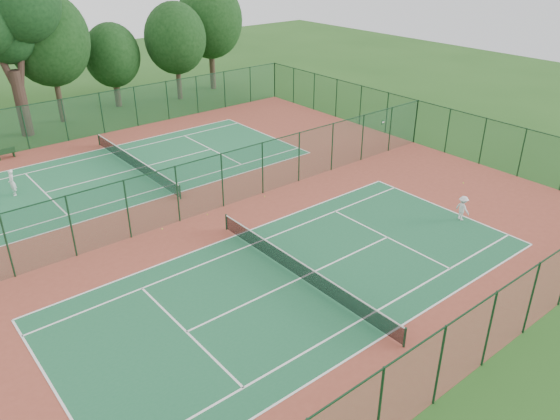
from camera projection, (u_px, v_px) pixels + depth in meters
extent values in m
plane|color=#234E18|center=(202.00, 213.00, 32.89)|extent=(120.00, 120.00, 0.00)
cube|color=brown|center=(202.00, 213.00, 32.89)|extent=(40.00, 36.00, 0.01)
cube|color=#1D5E39|center=(300.00, 278.00, 26.66)|extent=(23.77, 10.97, 0.01)
cube|color=#216A41|center=(136.00, 169.00, 39.11)|extent=(23.77, 10.97, 0.01)
cube|color=#184A31|center=(84.00, 117.00, 44.56)|extent=(40.00, 0.02, 3.50)
cube|color=#143720|center=(80.00, 96.00, 43.79)|extent=(40.00, 0.05, 0.05)
cube|color=#1B5231|center=(465.00, 347.00, 19.65)|extent=(40.00, 0.02, 3.50)
cube|color=#13341D|center=(473.00, 308.00, 18.88)|extent=(40.00, 0.05, 0.05)
cube|color=#1A4E2B|center=(416.00, 122.00, 43.38)|extent=(0.02, 36.00, 3.50)
cube|color=#13341D|center=(418.00, 100.00, 42.61)|extent=(0.05, 36.00, 0.05)
cube|color=#17462E|center=(201.00, 187.00, 32.10)|extent=(40.00, 0.02, 3.50)
cube|color=#153A21|center=(199.00, 160.00, 31.33)|extent=(40.00, 0.05, 0.05)
cylinder|color=#143822|center=(405.00, 337.00, 22.02)|extent=(0.10, 0.10, 0.97)
cylinder|color=#143822|center=(226.00, 222.00, 30.87)|extent=(0.10, 0.10, 0.97)
cube|color=black|center=(301.00, 270.00, 26.45)|extent=(0.02, 12.80, 0.85)
cube|color=silver|center=(301.00, 263.00, 26.25)|extent=(0.04, 12.80, 0.06)
cylinder|color=#153A1E|center=(180.00, 192.00, 34.47)|extent=(0.10, 0.10, 0.97)
cylinder|color=#153A1E|center=(99.00, 140.00, 43.33)|extent=(0.10, 0.10, 0.97)
cube|color=black|center=(135.00, 163.00, 38.90)|extent=(0.02, 12.80, 0.85)
cube|color=white|center=(134.00, 157.00, 38.70)|extent=(0.04, 12.80, 0.06)
imported|color=silver|center=(463.00, 208.00, 31.81)|extent=(0.72, 1.06, 1.51)
imported|color=silver|center=(12.00, 183.00, 34.82)|extent=(0.42, 0.64, 1.73)
cube|color=black|center=(14.00, 154.00, 41.26)|extent=(0.11, 0.36, 0.40)
cube|color=black|center=(6.00, 153.00, 40.83)|extent=(1.37, 0.50, 0.04)
cube|color=black|center=(6.00, 151.00, 40.62)|extent=(1.34, 0.17, 0.40)
sphere|color=yellow|center=(207.00, 214.00, 32.70)|extent=(0.07, 0.07, 0.07)
sphere|color=#BED130|center=(265.00, 196.00, 34.93)|extent=(0.07, 0.07, 0.07)
sphere|color=#D7F138|center=(162.00, 229.00, 31.08)|extent=(0.08, 0.08, 0.08)
cylinder|color=#33221C|center=(22.00, 103.00, 44.60)|extent=(0.99, 0.99, 5.40)
cylinder|color=#33221C|center=(21.00, 48.00, 42.99)|extent=(1.71, 0.50, 5.83)
sphere|color=black|center=(19.00, 3.00, 41.79)|extent=(6.12, 6.12, 6.12)
sphere|color=black|center=(7.00, 34.00, 42.77)|extent=(4.68, 4.68, 4.68)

